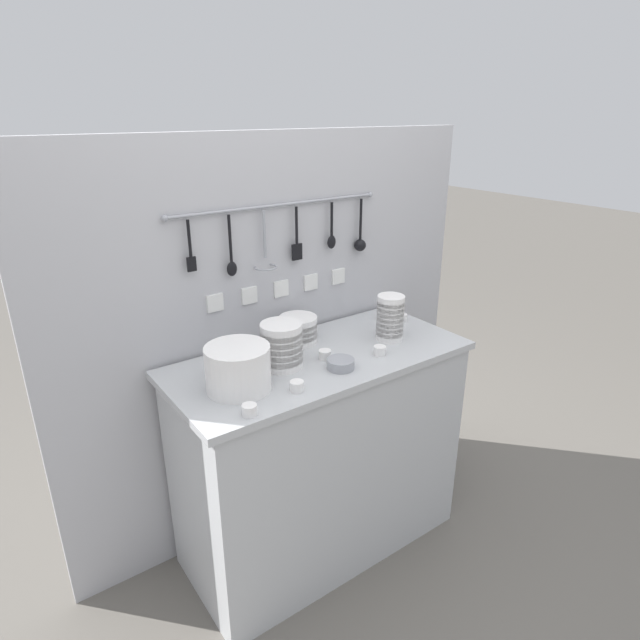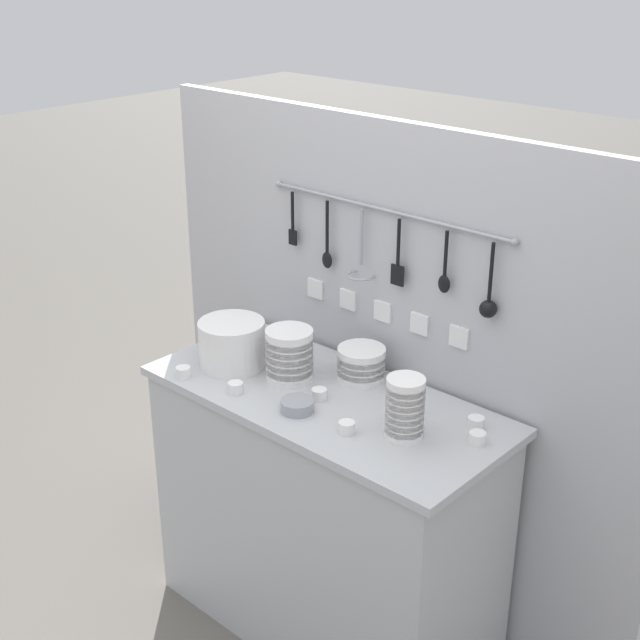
# 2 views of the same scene
# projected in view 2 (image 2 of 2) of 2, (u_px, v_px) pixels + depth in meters

# --- Properties ---
(ground_plane) EXTENTS (20.00, 20.00, 0.00)m
(ground_plane) POSITION_uv_depth(u_px,v_px,m) (325.00, 622.00, 3.32)
(ground_plane) COLOR #666059
(counter) EXTENTS (1.25, 0.56, 0.96)m
(counter) POSITION_uv_depth(u_px,v_px,m) (325.00, 516.00, 3.13)
(counter) COLOR #B7BABC
(counter) RESTS_ON ground
(back_wall) EXTENTS (2.05, 0.11, 1.82)m
(back_wall) POSITION_uv_depth(u_px,v_px,m) (385.00, 375.00, 3.16)
(back_wall) COLOR #B2B2B7
(back_wall) RESTS_ON ground
(bowl_stack_wide_centre) EXTENTS (0.16, 0.16, 0.18)m
(bowl_stack_wide_centre) POSITION_uv_depth(u_px,v_px,m) (289.00, 354.00, 3.01)
(bowl_stack_wide_centre) COLOR white
(bowl_stack_wide_centre) RESTS_ON counter
(bowl_stack_tall_left) EXTENTS (0.12, 0.12, 0.20)m
(bowl_stack_tall_left) POSITION_uv_depth(u_px,v_px,m) (405.00, 408.00, 2.66)
(bowl_stack_tall_left) COLOR white
(bowl_stack_tall_left) RESTS_ON counter
(bowl_stack_short_front) EXTENTS (0.16, 0.16, 0.11)m
(bowl_stack_short_front) POSITION_uv_depth(u_px,v_px,m) (361.00, 364.00, 3.02)
(bowl_stack_short_front) COLOR white
(bowl_stack_short_front) RESTS_ON counter
(plate_stack) EXTENTS (0.23, 0.23, 0.16)m
(plate_stack) POSITION_uv_depth(u_px,v_px,m) (232.00, 344.00, 3.11)
(plate_stack) COLOR white
(plate_stack) RESTS_ON counter
(steel_mixing_bowl) EXTENTS (0.11, 0.11, 0.04)m
(steel_mixing_bowl) POSITION_uv_depth(u_px,v_px,m) (298.00, 406.00, 2.83)
(steel_mixing_bowl) COLOR #93969E
(steel_mixing_bowl) RESTS_ON counter
(cup_front_left) EXTENTS (0.05, 0.05, 0.04)m
(cup_front_left) POSITION_uv_depth(u_px,v_px,m) (183.00, 372.00, 3.05)
(cup_front_left) COLOR white
(cup_front_left) RESTS_ON counter
(cup_edge_near) EXTENTS (0.05, 0.05, 0.04)m
(cup_edge_near) POSITION_uv_depth(u_px,v_px,m) (347.00, 427.00, 2.71)
(cup_edge_near) COLOR white
(cup_edge_near) RESTS_ON counter
(cup_mid_row) EXTENTS (0.05, 0.05, 0.04)m
(cup_mid_row) POSITION_uv_depth(u_px,v_px,m) (319.00, 394.00, 2.90)
(cup_mid_row) COLOR white
(cup_mid_row) RESTS_ON counter
(cup_beside_plates) EXTENTS (0.05, 0.05, 0.04)m
(cup_beside_plates) POSITION_uv_depth(u_px,v_px,m) (235.00, 388.00, 2.95)
(cup_beside_plates) COLOR white
(cup_beside_plates) RESTS_ON counter
(cup_back_right) EXTENTS (0.05, 0.05, 0.04)m
(cup_back_right) POSITION_uv_depth(u_px,v_px,m) (476.00, 423.00, 2.74)
(cup_back_right) COLOR white
(cup_back_right) RESTS_ON counter
(cup_front_right) EXTENTS (0.05, 0.05, 0.04)m
(cup_front_right) POSITION_uv_depth(u_px,v_px,m) (477.00, 438.00, 2.65)
(cup_front_right) COLOR white
(cup_front_right) RESTS_ON counter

